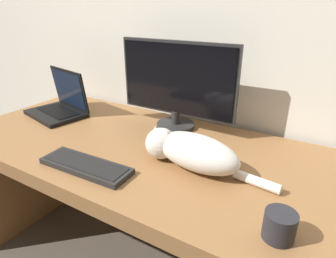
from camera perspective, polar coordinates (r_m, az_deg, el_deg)
desk at (r=1.27m, az=-6.54°, el=-8.56°), size 1.62×0.75×0.72m
monitor at (r=1.28m, az=1.71°, el=8.97°), size 0.57×0.18×0.40m
laptop at (r=1.60m, az=-21.05°, el=4.46°), size 0.35×0.28×0.23m
external_keyboard at (r=1.05m, az=-16.37°, el=-7.15°), size 0.35×0.12×0.02m
cat at (r=1.00m, az=4.57°, el=-4.31°), size 0.50×0.20×0.12m
coffee_mug at (r=0.78m, az=21.71°, el=-17.76°), size 0.08×0.08×0.08m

